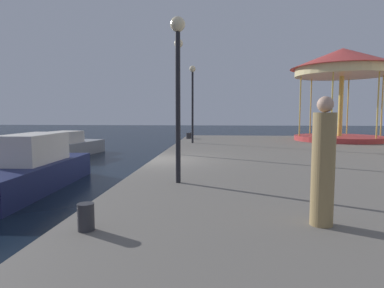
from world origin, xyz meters
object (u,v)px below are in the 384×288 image
(lamp_post_near_edge, at_px, (178,69))
(bollard_center, at_px, (188,136))
(lamp_post_mid_promenade, at_px, (179,77))
(bollard_north, at_px, (86,217))
(lamp_post_far_end, at_px, (193,91))
(motorboat_grey, at_px, (64,147))
(bollard_south, at_px, (190,136))
(carousel, at_px, (342,71))
(person_by_the_water, at_px, (323,165))
(motorboat_navy, at_px, (32,169))

(lamp_post_near_edge, bearing_deg, bollard_center, 94.38)
(lamp_post_near_edge, bearing_deg, lamp_post_mid_promenade, 96.72)
(bollard_north, bearing_deg, lamp_post_far_end, 88.42)
(motorboat_grey, distance_m, bollard_center, 7.96)
(bollard_center, relative_size, bollard_south, 1.00)
(lamp_post_far_end, xyz_separation_m, bollard_south, (-0.48, 3.59, -2.83))
(carousel, relative_size, person_by_the_water, 3.23)
(lamp_post_mid_promenade, bearing_deg, motorboat_grey, 146.04)
(bollard_center, height_order, bollard_south, same)
(carousel, distance_m, lamp_post_far_end, 9.63)
(bollard_north, xyz_separation_m, bollard_south, (-0.08, 18.16, 0.00))
(carousel, height_order, bollard_north, carousel)
(person_by_the_water, bearing_deg, bollard_center, 101.94)
(bollard_center, height_order, person_by_the_water, person_by_the_water)
(carousel, distance_m, person_by_the_water, 17.95)
(lamp_post_mid_promenade, xyz_separation_m, lamp_post_far_end, (0.13, 5.57, -0.16))
(bollard_south, distance_m, person_by_the_water, 18.01)
(bollard_north, bearing_deg, bollard_south, 90.25)
(lamp_post_mid_promenade, height_order, bollard_north, lamp_post_mid_promenade)
(lamp_post_mid_promenade, bearing_deg, bollard_south, 92.20)
(motorboat_navy, relative_size, bollard_north, 15.10)
(carousel, height_order, lamp_post_near_edge, carousel)
(motorboat_navy, height_order, lamp_post_near_edge, lamp_post_near_edge)
(motorboat_navy, bearing_deg, person_by_the_water, -34.02)
(lamp_post_mid_promenade, xyz_separation_m, bollard_north, (-0.27, -9.00, -2.99))
(lamp_post_far_end, bearing_deg, bollard_south, 97.61)
(motorboat_grey, xyz_separation_m, bollard_north, (7.12, -13.98, 0.44))
(motorboat_navy, relative_size, person_by_the_water, 3.09)
(motorboat_grey, xyz_separation_m, bollard_south, (7.05, 4.18, 0.44))
(lamp_post_mid_promenade, bearing_deg, carousel, 40.75)
(bollard_south, bearing_deg, bollard_center, -107.02)
(motorboat_grey, xyz_separation_m, lamp_post_near_edge, (8.05, -10.55, 3.00))
(motorboat_navy, height_order, bollard_center, motorboat_navy)
(bollard_south, bearing_deg, lamp_post_far_end, -82.39)
(person_by_the_water, bearing_deg, lamp_post_near_edge, 131.28)
(carousel, relative_size, lamp_post_mid_promenade, 1.34)
(bollard_center, bearing_deg, bollard_north, -89.44)
(lamp_post_far_end, distance_m, bollard_north, 14.85)
(lamp_post_far_end, bearing_deg, person_by_the_water, -77.61)
(motorboat_navy, bearing_deg, lamp_post_near_edge, -23.99)
(motorboat_grey, relative_size, bollard_south, 15.37)
(motorboat_navy, distance_m, bollard_south, 13.11)
(motorboat_navy, distance_m, person_by_the_water, 9.37)
(lamp_post_far_end, bearing_deg, motorboat_navy, -117.67)
(lamp_post_near_edge, xyz_separation_m, bollard_south, (-1.01, 14.72, -2.56))
(motorboat_grey, height_order, bollard_center, motorboat_grey)
(motorboat_grey, xyz_separation_m, lamp_post_mid_promenade, (7.40, -4.98, 3.43))
(lamp_post_far_end, height_order, bollard_north, lamp_post_far_end)
(motorboat_grey, xyz_separation_m, person_by_the_water, (10.61, -13.46, 1.16))
(bollard_north, bearing_deg, lamp_post_mid_promenade, 88.26)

